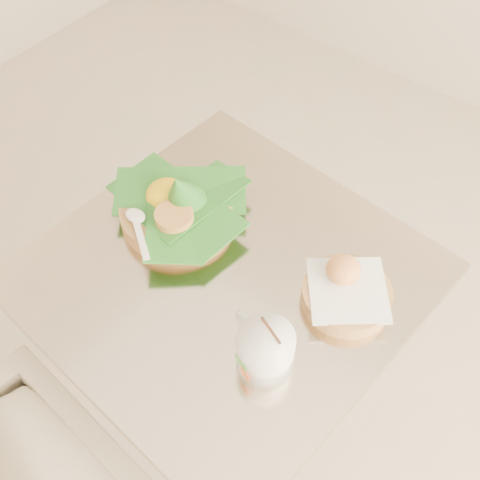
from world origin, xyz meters
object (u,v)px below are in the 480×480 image
Objects in this scene: cafe_table at (227,328)px; coffee_mug at (264,348)px; rice_basket at (176,206)px; bread_basket at (346,291)px.

coffee_mug is (0.17, -0.11, 0.27)m from cafe_table.
bread_basket is (0.39, 0.05, -0.01)m from rice_basket.
cafe_table is at bearing 148.27° from coffee_mug.
cafe_table is 3.68× the size of bread_basket.
bread_basket reaches higher than cafe_table.
coffee_mug is (-0.04, -0.20, 0.02)m from bread_basket.
coffee_mug reaches higher than rice_basket.
rice_basket is (-0.17, 0.05, 0.26)m from cafe_table.
coffee_mug reaches higher than cafe_table.
rice_basket is at bearing 164.77° from cafe_table.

